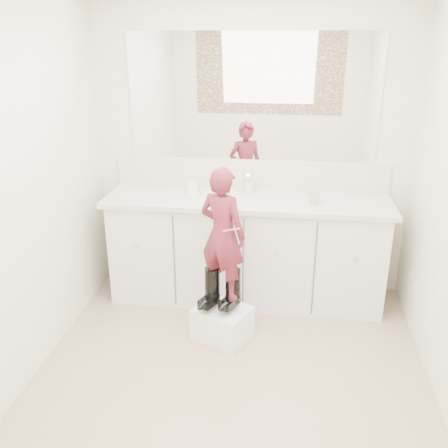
# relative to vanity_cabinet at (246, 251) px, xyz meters

# --- Properties ---
(floor) EXTENTS (3.00, 3.00, 0.00)m
(floor) POSITION_rel_vanity_cabinet_xyz_m (0.00, -1.23, -0.42)
(floor) COLOR #968262
(floor) RESTS_ON ground
(wall_back) EXTENTS (2.60, 0.00, 2.60)m
(wall_back) POSITION_rel_vanity_cabinet_xyz_m (0.00, 0.27, 0.77)
(wall_back) COLOR beige
(wall_back) RESTS_ON floor
(wall_front) EXTENTS (2.60, 0.00, 2.60)m
(wall_front) POSITION_rel_vanity_cabinet_xyz_m (0.00, -2.73, 0.77)
(wall_front) COLOR beige
(wall_front) RESTS_ON floor
(wall_left) EXTENTS (0.00, 3.00, 3.00)m
(wall_left) POSITION_rel_vanity_cabinet_xyz_m (-1.30, -1.23, 0.78)
(wall_left) COLOR beige
(wall_left) RESTS_ON floor
(vanity_cabinet) EXTENTS (2.20, 0.55, 0.85)m
(vanity_cabinet) POSITION_rel_vanity_cabinet_xyz_m (0.00, 0.00, 0.00)
(vanity_cabinet) COLOR silver
(vanity_cabinet) RESTS_ON floor
(countertop) EXTENTS (2.28, 0.58, 0.04)m
(countertop) POSITION_rel_vanity_cabinet_xyz_m (0.00, -0.01, 0.45)
(countertop) COLOR beige
(countertop) RESTS_ON vanity_cabinet
(backsplash) EXTENTS (2.28, 0.03, 0.25)m
(backsplash) POSITION_rel_vanity_cabinet_xyz_m (0.00, 0.26, 0.59)
(backsplash) COLOR beige
(backsplash) RESTS_ON countertop
(mirror) EXTENTS (2.00, 0.02, 1.00)m
(mirror) POSITION_rel_vanity_cabinet_xyz_m (0.00, 0.26, 1.22)
(mirror) COLOR white
(mirror) RESTS_ON wall_back
(dot_panel) EXTENTS (2.00, 0.01, 1.20)m
(dot_panel) POSITION_rel_vanity_cabinet_xyz_m (0.00, -2.71, 1.22)
(dot_panel) COLOR #472819
(dot_panel) RESTS_ON wall_front
(faucet) EXTENTS (0.08, 0.08, 0.10)m
(faucet) POSITION_rel_vanity_cabinet_xyz_m (0.00, 0.15, 0.52)
(faucet) COLOR silver
(faucet) RESTS_ON countertop
(cup) EXTENTS (0.11, 0.11, 0.09)m
(cup) POSITION_rel_vanity_cabinet_xyz_m (0.52, -0.08, 0.51)
(cup) COLOR beige
(cup) RESTS_ON countertop
(soap_bottle) EXTENTS (0.09, 0.09, 0.17)m
(soap_bottle) POSITION_rel_vanity_cabinet_xyz_m (-0.44, -0.01, 0.55)
(soap_bottle) COLOR white
(soap_bottle) RESTS_ON countertop
(step_stool) EXTENTS (0.47, 0.44, 0.24)m
(step_stool) POSITION_rel_vanity_cabinet_xyz_m (-0.12, -0.63, -0.30)
(step_stool) COLOR white
(step_stool) RESTS_ON floor
(boot_left) EXTENTS (0.19, 0.24, 0.31)m
(boot_left) POSITION_rel_vanity_cabinet_xyz_m (-0.19, -0.61, -0.03)
(boot_left) COLOR black
(boot_left) RESTS_ON step_stool
(boot_right) EXTENTS (0.19, 0.24, 0.31)m
(boot_right) POSITION_rel_vanity_cabinet_xyz_m (-0.04, -0.61, -0.03)
(boot_right) COLOR black
(boot_right) RESTS_ON step_stool
(toddler) EXTENTS (0.42, 0.36, 0.96)m
(toddler) POSITION_rel_vanity_cabinet_xyz_m (-0.12, -0.61, 0.40)
(toddler) COLOR #A23240
(toddler) RESTS_ON step_stool
(toothbrush) EXTENTS (0.13, 0.07, 0.06)m
(toothbrush) POSITION_rel_vanity_cabinet_xyz_m (-0.05, -0.69, 0.47)
(toothbrush) COLOR pink
(toothbrush) RESTS_ON toddler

